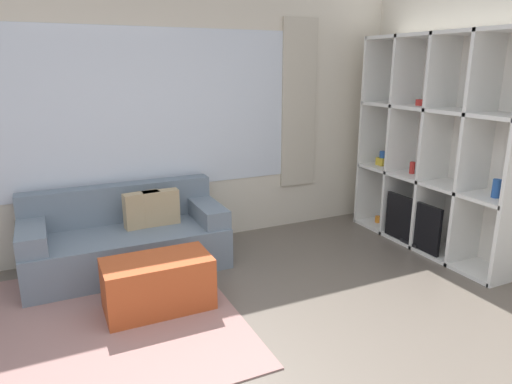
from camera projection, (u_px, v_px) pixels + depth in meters
The scene contains 6 objects.
wall_back at pixel (147, 120), 4.61m from camera, with size 6.93×0.11×2.70m.
wall_right at pixel (468, 121), 4.56m from camera, with size 0.07×3.98×2.70m, color beige.
area_rug at pixel (37, 337), 3.29m from camera, with size 2.89×2.15×0.01m, color gray.
shelving_unit at pixel (437, 148), 4.67m from camera, with size 0.44×1.96×2.20m.
couch_main at pixel (127, 239), 4.36m from camera, with size 1.83×0.82×0.76m.
ottoman at pixel (158, 284), 3.62m from camera, with size 0.83×0.44×0.43m.
Camera 1 is at (-0.97, -1.85, 1.90)m, focal length 32.00 mm.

